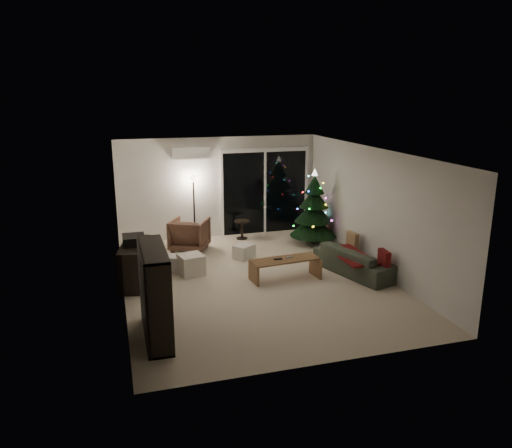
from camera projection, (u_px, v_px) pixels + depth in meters
The scene contains 18 objects.
room at pixel (256, 211), 11.02m from camera, with size 6.50×7.51×2.60m.
bookshelf at pixel (143, 295), 7.30m from camera, with size 0.35×1.40×1.40m, color black, non-canonical shape.
media_cabinet at pixel (135, 264), 9.49m from camera, with size 0.47×1.27×0.79m, color black.
stereo at pixel (134, 240), 9.37m from camera, with size 0.40×0.47×0.17m, color black.
armchair at pixel (189, 234), 11.52m from camera, with size 0.80×0.82×0.75m, color brown.
ottoman at pixel (191, 265), 10.01m from camera, with size 0.46×0.46×0.42m, color beige.
cardboard_box_a at pixel (176, 263), 10.21m from camera, with size 0.46×0.35×0.33m, color beige.
cardboard_box_b at pixel (244, 251), 11.02m from camera, with size 0.43×0.32×0.30m, color beige.
side_table at pixel (242, 230), 12.44m from camera, with size 0.38×0.38×0.47m, color black.
floor_lamp at pixel (194, 209), 12.18m from camera, with size 0.25×0.25×1.58m, color black.
sofa at pixel (356, 261), 10.07m from camera, with size 1.84×0.72×0.54m, color #444E3E.
sofa_throw at pixel (351, 255), 10.01m from camera, with size 0.57×1.32×0.04m, color #55140F.
cushion_a at pixel (352, 240), 10.68m from camera, with size 0.11×0.35×0.35m, color olive.
cushion_b at pixel (384, 259), 9.48m from camera, with size 0.11×0.35×0.35m, color #55140F.
coffee_table at pixel (285, 269), 9.75m from camera, with size 1.34×0.47×0.42m, color brown, non-canonical shape.
remote_a at pixel (278, 259), 9.65m from camera, with size 0.17×0.05×0.02m, color black.
remote_b at pixel (289, 257), 9.76m from camera, with size 0.16×0.04×0.02m, color slate.
christmas_tree at pixel (314, 207), 11.87m from camera, with size 1.13×1.13×1.82m, color black.
Camera 1 is at (-2.58, -8.79, 3.58)m, focal length 35.00 mm.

